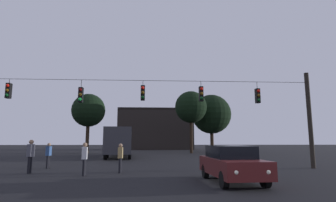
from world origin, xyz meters
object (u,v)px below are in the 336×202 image
Objects in this scene: city_bus at (120,139)px; pedestrian_crossing_right at (48,154)px; pedestrian_crossing_left at (30,154)px; tree_right_far at (211,114)px; tree_left_silhouette at (191,107)px; tree_behind_building at (89,111)px; pedestrian_near_bus at (120,156)px; car_near_right at (231,163)px; pedestrian_trailing at (84,157)px.

city_bus is 12.33m from pedestrian_crossing_right.
tree_right_far is (15.74, 26.27, 4.84)m from pedestrian_crossing_left.
tree_left_silhouette is 1.05× the size of tree_behind_building.
pedestrian_near_bus is 0.18× the size of tree_right_far.
car_near_right is at bearing -69.08° from city_bus.
tree_left_silhouette reaches higher than tree_behind_building.
pedestrian_near_bus is at bearing 0.19° from pedestrian_crossing_left.
tree_behind_building is (-14.50, 0.63, -0.48)m from tree_left_silhouette.
pedestrian_crossing_left is at bearing -83.63° from tree_behind_building.
pedestrian_trailing is at bearing -114.64° from tree_right_far.
pedestrian_crossing_right is at bearing -104.34° from city_bus.
pedestrian_trailing is 25.64m from tree_left_silhouette.
city_bus is at bearing 97.21° from pedestrian_near_bus.
tree_left_silhouette reaches higher than pedestrian_near_bus.
tree_behind_building is at bearing 123.61° from city_bus.
pedestrian_near_bus is at bearing -72.18° from tree_behind_building.
tree_behind_building reaches higher than pedestrian_near_bus.
city_bus is 17.73m from tree_right_far.
tree_right_far is at bearing 42.34° from city_bus.
city_bus is 10.79m from tree_behind_building.
city_bus is 19.53m from car_near_right.
tree_left_silhouette is at bearing 85.57° from car_near_right.
tree_right_far is at bearing 59.08° from pedestrian_crossing_left.
car_near_right is 0.50× the size of tree_left_silhouette.
tree_left_silhouette reaches higher than pedestrian_crossing_right.
pedestrian_crossing_left is 3.36m from pedestrian_trailing.
pedestrian_crossing_right is 5.60m from pedestrian_near_bus.
tree_right_far is at bearing 10.30° from tree_behind_building.
tree_left_silhouette is at bearing 72.29° from pedestrian_near_bus.
pedestrian_near_bus is at bearing -112.59° from tree_right_far.
pedestrian_crossing_right is 1.01× the size of pedestrian_near_bus.
car_near_right is 26.58m from tree_left_silhouette.
tree_left_silhouette is (8.77, 23.46, 5.51)m from pedestrian_trailing.
tree_behind_building reaches higher than pedestrian_trailing.
pedestrian_near_bus is at bearing 35.00° from pedestrian_trailing.
pedestrian_near_bus is 24.06m from tree_left_silhouette.
pedestrian_trailing is 25.26m from tree_behind_building.
tree_behind_building is at bearing 96.99° from pedestrian_crossing_right.
pedestrian_crossing_right reaches higher than car_near_right.
pedestrian_trailing reaches higher than pedestrian_crossing_right.
tree_left_silhouette reaches higher than pedestrian_trailing.
pedestrian_crossing_right is at bearing 150.98° from pedestrian_near_bus.
pedestrian_trailing is (3.16, -1.14, -0.09)m from pedestrian_crossing_left.
pedestrian_near_bus reaches higher than car_near_right.
city_bus is 14.77m from pedestrian_near_bus.
pedestrian_crossing_right is at bearing -123.89° from tree_right_far.
pedestrian_crossing_left is at bearing -101.45° from city_bus.
city_bus is at bearing -56.39° from tree_behind_building.
tree_left_silhouette is at bearing 40.56° from city_bus.
pedestrian_crossing_right is 0.97× the size of pedestrian_trailing.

